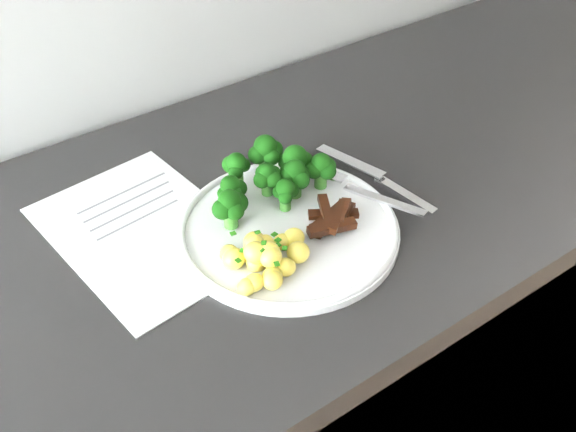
{
  "coord_description": "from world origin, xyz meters",
  "views": [
    {
      "loc": [
        -0.38,
        1.06,
        1.52
      ],
      "look_at": [
        0.0,
        1.6,
        0.96
      ],
      "focal_mm": 42.13,
      "sensor_mm": 36.0,
      "label": 1
    }
  ],
  "objects_px": {
    "potatoes": "(264,255)",
    "knife": "(389,186)",
    "beef_strips": "(332,219)",
    "fork": "(368,192)",
    "broccoli": "(272,175)",
    "plate": "(288,229)",
    "recipe_paper": "(145,230)"
  },
  "relations": [
    {
      "from": "plate",
      "to": "knife",
      "type": "height_order",
      "value": "knife"
    },
    {
      "from": "fork",
      "to": "plate",
      "type": "bearing_deg",
      "value": 174.94
    },
    {
      "from": "broccoli",
      "to": "recipe_paper",
      "type": "bearing_deg",
      "value": 164.48
    },
    {
      "from": "recipe_paper",
      "to": "potatoes",
      "type": "relative_size",
      "value": 2.66
    },
    {
      "from": "recipe_paper",
      "to": "potatoes",
      "type": "bearing_deg",
      "value": -59.91
    },
    {
      "from": "recipe_paper",
      "to": "beef_strips",
      "type": "xyz_separation_m",
      "value": [
        0.2,
        -0.14,
        0.02
      ]
    },
    {
      "from": "recipe_paper",
      "to": "fork",
      "type": "distance_m",
      "value": 0.31
    },
    {
      "from": "plate",
      "to": "knife",
      "type": "bearing_deg",
      "value": -2.89
    },
    {
      "from": "plate",
      "to": "beef_strips",
      "type": "distance_m",
      "value": 0.06
    },
    {
      "from": "broccoli",
      "to": "fork",
      "type": "height_order",
      "value": "broccoli"
    },
    {
      "from": "plate",
      "to": "beef_strips",
      "type": "bearing_deg",
      "value": -31.62
    },
    {
      "from": "plate",
      "to": "knife",
      "type": "xyz_separation_m",
      "value": [
        0.17,
        -0.01,
        0.0
      ]
    },
    {
      "from": "potatoes",
      "to": "recipe_paper",
      "type": "bearing_deg",
      "value": 120.09
    },
    {
      "from": "knife",
      "to": "plate",
      "type": "bearing_deg",
      "value": 177.11
    },
    {
      "from": "beef_strips",
      "to": "fork",
      "type": "xyz_separation_m",
      "value": [
        0.08,
        0.02,
        -0.0
      ]
    },
    {
      "from": "plate",
      "to": "beef_strips",
      "type": "relative_size",
      "value": 3.07
    },
    {
      "from": "fork",
      "to": "knife",
      "type": "distance_m",
      "value": 0.04
    },
    {
      "from": "plate",
      "to": "broccoli",
      "type": "relative_size",
      "value": 1.5
    },
    {
      "from": "recipe_paper",
      "to": "potatoes",
      "type": "distance_m",
      "value": 0.18
    },
    {
      "from": "recipe_paper",
      "to": "knife",
      "type": "xyz_separation_m",
      "value": [
        0.32,
        -0.12,
        0.01
      ]
    },
    {
      "from": "potatoes",
      "to": "fork",
      "type": "xyz_separation_m",
      "value": [
        0.19,
        0.03,
        -0.01
      ]
    },
    {
      "from": "plate",
      "to": "potatoes",
      "type": "relative_size",
      "value": 2.44
    },
    {
      "from": "recipe_paper",
      "to": "beef_strips",
      "type": "height_order",
      "value": "beef_strips"
    },
    {
      "from": "broccoli",
      "to": "knife",
      "type": "relative_size",
      "value": 0.93
    },
    {
      "from": "recipe_paper",
      "to": "plate",
      "type": "distance_m",
      "value": 0.19
    },
    {
      "from": "plate",
      "to": "recipe_paper",
      "type": "bearing_deg",
      "value": 143.41
    },
    {
      "from": "recipe_paper",
      "to": "beef_strips",
      "type": "relative_size",
      "value": 3.35
    },
    {
      "from": "beef_strips",
      "to": "knife",
      "type": "distance_m",
      "value": 0.12
    },
    {
      "from": "potatoes",
      "to": "knife",
      "type": "height_order",
      "value": "potatoes"
    },
    {
      "from": "broccoli",
      "to": "potatoes",
      "type": "height_order",
      "value": "broccoli"
    },
    {
      "from": "plate",
      "to": "fork",
      "type": "bearing_deg",
      "value": -5.06
    },
    {
      "from": "plate",
      "to": "fork",
      "type": "xyz_separation_m",
      "value": [
        0.13,
        -0.01,
        0.01
      ]
    }
  ]
}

